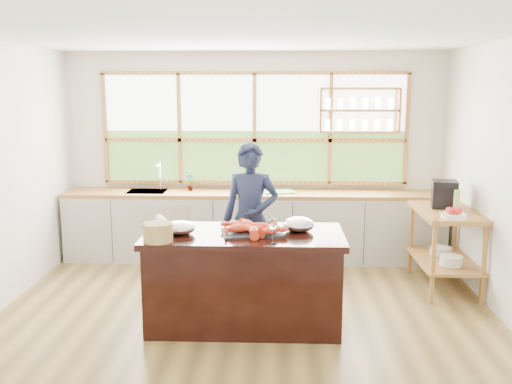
# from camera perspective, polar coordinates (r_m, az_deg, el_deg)

# --- Properties ---
(ground_plane) EXTENTS (5.00, 5.00, 0.00)m
(ground_plane) POSITION_cam_1_polar(r_m,az_deg,el_deg) (5.80, -1.05, -12.27)
(ground_plane) COLOR olive
(room_shell) EXTENTS (5.02, 4.52, 2.71)m
(room_shell) POSITION_cam_1_polar(r_m,az_deg,el_deg) (5.88, -0.59, 5.68)
(room_shell) COLOR silver
(room_shell) RESTS_ON ground_plane
(back_counter) EXTENTS (4.90, 0.63, 0.90)m
(back_counter) POSITION_cam_1_polar(r_m,az_deg,el_deg) (7.50, -0.37, -3.34)
(back_counter) COLOR #B8B6AE
(back_counter) RESTS_ON ground_plane
(right_shelf_unit) EXTENTS (0.62, 1.10, 0.90)m
(right_shelf_unit) POSITION_cam_1_polar(r_m,az_deg,el_deg) (6.71, 18.45, -4.21)
(right_shelf_unit) COLOR #A67631
(right_shelf_unit) RESTS_ON ground_plane
(island) EXTENTS (1.85, 0.90, 0.90)m
(island) POSITION_cam_1_polar(r_m,az_deg,el_deg) (5.45, -1.18, -8.67)
(island) COLOR black
(island) RESTS_ON ground_plane
(cook) EXTENTS (0.65, 0.47, 1.66)m
(cook) POSITION_cam_1_polar(r_m,az_deg,el_deg) (6.19, -0.55, -2.72)
(cook) COLOR #181F39
(cook) RESTS_ON ground_plane
(potted_plant) EXTENTS (0.15, 0.13, 0.24)m
(potted_plant) POSITION_cam_1_polar(r_m,az_deg,el_deg) (7.53, -6.63, 1.03)
(potted_plant) COLOR slate
(potted_plant) RESTS_ON back_counter
(cutting_board) EXTENTS (0.46, 0.39, 0.01)m
(cutting_board) POSITION_cam_1_polar(r_m,az_deg,el_deg) (7.40, 2.23, 0.05)
(cutting_board) COLOR #67BC42
(cutting_board) RESTS_ON back_counter
(espresso_machine) EXTENTS (0.31, 0.33, 0.31)m
(espresso_machine) POSITION_cam_1_polar(r_m,az_deg,el_deg) (6.76, 18.31, -0.20)
(espresso_machine) COLOR black
(espresso_machine) RESTS_ON right_shelf_unit
(wine_bottle) EXTENTS (0.08, 0.08, 0.25)m
(wine_bottle) POSITION_cam_1_polar(r_m,az_deg,el_deg) (6.51, 19.42, -0.91)
(wine_bottle) COLOR #A0BE59
(wine_bottle) RESTS_ON right_shelf_unit
(fruit_bowl) EXTENTS (0.25, 0.25, 0.11)m
(fruit_bowl) POSITION_cam_1_polar(r_m,az_deg,el_deg) (6.26, 19.16, -2.10)
(fruit_bowl) COLOR white
(fruit_bowl) RESTS_ON right_shelf_unit
(slate_board) EXTENTS (0.61, 0.50, 0.02)m
(slate_board) POSITION_cam_1_polar(r_m,az_deg,el_deg) (5.31, -0.37, -4.07)
(slate_board) COLOR black
(slate_board) RESTS_ON island
(lobster_pile) EXTENTS (0.55, 0.48, 0.08)m
(lobster_pile) POSITION_cam_1_polar(r_m,az_deg,el_deg) (5.28, -0.47, -3.59)
(lobster_pile) COLOR red
(lobster_pile) RESTS_ON slate_board
(mixing_bowl_left) EXTENTS (0.27, 0.27, 0.13)m
(mixing_bowl_left) POSITION_cam_1_polar(r_m,az_deg,el_deg) (5.32, -7.56, -3.58)
(mixing_bowl_left) COLOR silver
(mixing_bowl_left) RESTS_ON island
(mixing_bowl_right) EXTENTS (0.30, 0.30, 0.14)m
(mixing_bowl_right) POSITION_cam_1_polar(r_m,az_deg,el_deg) (5.40, 4.28, -3.26)
(mixing_bowl_right) COLOR silver
(mixing_bowl_right) RESTS_ON island
(wine_glass) EXTENTS (0.08, 0.08, 0.22)m
(wine_glass) POSITION_cam_1_polar(r_m,az_deg,el_deg) (4.94, 1.68, -3.35)
(wine_glass) COLOR silver
(wine_glass) RESTS_ON island
(wicker_basket) EXTENTS (0.26, 0.26, 0.17)m
(wicker_basket) POSITION_cam_1_polar(r_m,az_deg,el_deg) (5.09, -9.78, -4.00)
(wicker_basket) COLOR #A78F49
(wicker_basket) RESTS_ON island
(parchment_roll) EXTENTS (0.19, 0.31, 0.08)m
(parchment_roll) POSITION_cam_1_polar(r_m,az_deg,el_deg) (5.69, -9.37, -2.90)
(parchment_roll) COLOR silver
(parchment_roll) RESTS_ON island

